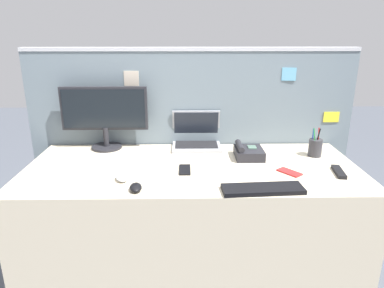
# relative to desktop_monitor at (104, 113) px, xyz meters

# --- Properties ---
(ground_plane) EXTENTS (10.00, 10.00, 0.00)m
(ground_plane) POSITION_rel_desktop_monitor_xyz_m (0.57, -0.35, -0.96)
(ground_plane) COLOR #4C515B
(desk) EXTENTS (1.93, 0.82, 0.72)m
(desk) POSITION_rel_desktop_monitor_xyz_m (0.57, -0.35, -0.60)
(desk) COLOR beige
(desk) RESTS_ON ground_plane
(cubicle_divider) EXTENTS (2.20, 0.08, 1.37)m
(cubicle_divider) POSITION_rel_desktop_monitor_xyz_m (0.57, 0.11, -0.27)
(cubicle_divider) COLOR slate
(cubicle_divider) RESTS_ON ground_plane
(desktop_monitor) EXTENTS (0.56, 0.20, 0.41)m
(desktop_monitor) POSITION_rel_desktop_monitor_xyz_m (0.00, 0.00, 0.00)
(desktop_monitor) COLOR #232328
(desktop_monitor) RESTS_ON desk
(laptop) EXTENTS (0.32, 0.24, 0.24)m
(laptop) POSITION_rel_desktop_monitor_xyz_m (0.60, 0.02, -0.18)
(laptop) COLOR #9EA0A8
(laptop) RESTS_ON desk
(desk_phone) EXTENTS (0.17, 0.19, 0.09)m
(desk_phone) POSITION_rel_desktop_monitor_xyz_m (0.92, -0.21, -0.21)
(desk_phone) COLOR #232328
(desk_phone) RESTS_ON desk
(keyboard_main) EXTENTS (0.41, 0.15, 0.02)m
(keyboard_main) POSITION_rel_desktop_monitor_xyz_m (0.91, -0.68, -0.23)
(keyboard_main) COLOR black
(keyboard_main) RESTS_ON desk
(computer_mouse_right_hand) EXTENTS (0.07, 0.11, 0.03)m
(computer_mouse_right_hand) POSITION_rel_desktop_monitor_xyz_m (0.28, -0.66, -0.22)
(computer_mouse_right_hand) COLOR black
(computer_mouse_right_hand) RESTS_ON desk
(computer_mouse_left_hand) EXTENTS (0.09, 0.11, 0.03)m
(computer_mouse_left_hand) POSITION_rel_desktop_monitor_xyz_m (0.19, -0.54, -0.22)
(computer_mouse_left_hand) COLOR silver
(computer_mouse_left_hand) RESTS_ON desk
(pen_cup) EXTENTS (0.08, 0.08, 0.19)m
(pen_cup) POSITION_rel_desktop_monitor_xyz_m (1.34, -0.19, -0.18)
(pen_cup) COLOR #333338
(pen_cup) RESTS_ON desk
(cell_phone_white_slab) EXTENTS (0.07, 0.15, 0.01)m
(cell_phone_white_slab) POSITION_rel_desktop_monitor_xyz_m (0.24, -0.36, -0.24)
(cell_phone_white_slab) COLOR silver
(cell_phone_white_slab) RESTS_ON desk
(cell_phone_black_slab) EXTENTS (0.06, 0.15, 0.01)m
(cell_phone_black_slab) POSITION_rel_desktop_monitor_xyz_m (0.52, -0.41, -0.24)
(cell_phone_black_slab) COLOR black
(cell_phone_black_slab) RESTS_ON desk
(cell_phone_red_case) EXTENTS (0.13, 0.14, 0.01)m
(cell_phone_red_case) POSITION_rel_desktop_monitor_xyz_m (1.11, -0.46, -0.24)
(cell_phone_red_case) COLOR #B22323
(cell_phone_red_case) RESTS_ON desk
(tv_remote) EXTENTS (0.07, 0.17, 0.02)m
(tv_remote) POSITION_rel_desktop_monitor_xyz_m (1.38, -0.47, -0.23)
(tv_remote) COLOR black
(tv_remote) RESTS_ON desk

